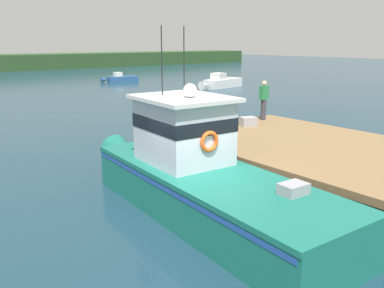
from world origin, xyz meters
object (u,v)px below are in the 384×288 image
(moored_boat_outer_mooring, at_px, (221,83))
(moored_boat_mid_harbor, at_px, (120,79))
(crate_stack_mid_dock, at_px, (215,135))
(crate_single_by_cleat, at_px, (248,121))
(mooring_buoy_spare_mooring, at_px, (187,120))
(main_fishing_boat, at_px, (197,175))
(deckhand_by_the_boat, at_px, (264,99))

(moored_boat_outer_mooring, bearing_deg, moored_boat_mid_harbor, 112.70)
(crate_stack_mid_dock, distance_m, crate_single_by_cleat, 2.96)
(crate_single_by_cleat, height_order, mooring_buoy_spare_mooring, crate_single_by_cleat)
(moored_boat_mid_harbor, distance_m, mooring_buoy_spare_mooring, 25.44)
(main_fishing_boat, xyz_separation_m, crate_stack_mid_dock, (2.25, 1.83, 0.40))
(main_fishing_boat, distance_m, moored_boat_mid_harbor, 36.86)
(main_fishing_boat, distance_m, moored_boat_outer_mooring, 30.10)
(crate_stack_mid_dock, bearing_deg, main_fishing_boat, -140.92)
(deckhand_by_the_boat, bearing_deg, crate_single_by_cleat, -160.45)
(crate_stack_mid_dock, distance_m, moored_boat_outer_mooring, 27.24)
(crate_single_by_cleat, height_order, deckhand_by_the_boat, deckhand_by_the_boat)
(crate_stack_mid_dock, relative_size, deckhand_by_the_boat, 0.37)
(crate_single_by_cleat, relative_size, mooring_buoy_spare_mooring, 1.25)
(deckhand_by_the_boat, distance_m, mooring_buoy_spare_mooring, 6.25)
(deckhand_by_the_boat, distance_m, moored_boat_mid_harbor, 31.30)
(crate_stack_mid_dock, height_order, mooring_buoy_spare_mooring, crate_stack_mid_dock)
(crate_single_by_cleat, height_order, moored_boat_outer_mooring, crate_single_by_cleat)
(main_fishing_boat, relative_size, crate_single_by_cleat, 16.50)
(crate_single_by_cleat, relative_size, moored_boat_outer_mooring, 0.10)
(deckhand_by_the_boat, height_order, mooring_buoy_spare_mooring, deckhand_by_the_boat)
(moored_boat_outer_mooring, bearing_deg, main_fishing_boat, -133.61)
(main_fishing_boat, bearing_deg, deckhand_by_the_boat, 28.50)
(deckhand_by_the_boat, bearing_deg, crate_stack_mid_dock, -158.34)
(main_fishing_boat, relative_size, moored_boat_mid_harbor, 2.33)
(moored_boat_outer_mooring, height_order, mooring_buoy_spare_mooring, moored_boat_outer_mooring)
(crate_stack_mid_dock, height_order, deckhand_by_the_boat, deckhand_by_the_boat)
(main_fishing_boat, relative_size, deckhand_by_the_boat, 6.07)
(crate_single_by_cleat, bearing_deg, mooring_buoy_spare_mooring, 72.71)
(moored_boat_mid_harbor, relative_size, moored_boat_outer_mooring, 0.73)
(moored_boat_outer_mooring, xyz_separation_m, mooring_buoy_spare_mooring, (-13.77, -12.37, -0.26))
(crate_stack_mid_dock, relative_size, crate_single_by_cleat, 1.00)
(crate_stack_mid_dock, bearing_deg, moored_boat_outer_mooring, 47.17)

